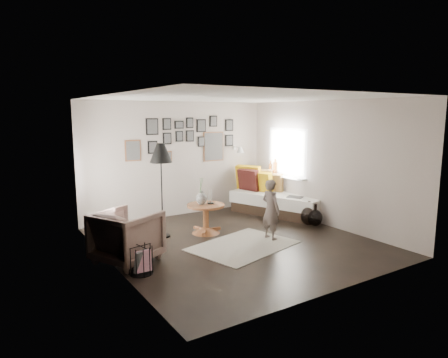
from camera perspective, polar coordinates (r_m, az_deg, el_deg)
ground at (r=7.40m, az=1.78°, el=-9.00°), size 4.80×4.80×0.00m
wall_back at (r=9.17m, az=-6.67°, el=2.83°), size 4.50×0.00×4.50m
wall_front at (r=5.32m, az=16.56°, el=-2.18°), size 4.50×0.00×4.50m
wall_left at (r=6.14m, az=-15.81°, el=-0.66°), size 0.00×4.80×4.80m
wall_right at (r=8.56m, az=14.37°, el=2.14°), size 0.00×4.80×4.80m
ceiling at (r=7.03m, az=1.88°, el=11.55°), size 4.80×4.80×0.00m
door_left at (r=7.32m, az=-18.34°, el=-1.19°), size 0.00×2.14×2.14m
window_right at (r=9.52m, az=8.09°, el=0.80°), size 0.15×1.32×1.30m
gallery_wall at (r=9.24m, az=-5.06°, el=5.66°), size 2.74×0.03×1.08m
wall_sconce at (r=9.70m, az=2.29°, el=4.20°), size 0.18×0.36×0.16m
rug at (r=7.20m, az=2.78°, el=-9.48°), size 2.06×1.67×0.01m
pedestal_table at (r=7.88m, az=-2.61°, el=-5.84°), size 0.74×0.74×0.58m
vase at (r=7.74m, az=-3.22°, el=-2.51°), size 0.21×0.21×0.53m
candles at (r=7.83m, az=-1.94°, el=-2.59°), size 0.13×0.13×0.27m
daybed at (r=9.48m, az=7.40°, el=-2.85°), size 1.63×2.37×1.08m
magazine_on_daybed at (r=8.96m, az=10.11°, el=-2.54°), size 0.38×0.41×0.02m
armchair at (r=6.54m, az=-13.69°, el=-7.96°), size 1.21×1.20×0.83m
armchair_cushion at (r=6.56m, az=-13.85°, el=-7.29°), size 0.50×0.51×0.17m
floor_lamp at (r=7.49m, az=-9.01°, el=3.19°), size 0.42×0.42×1.79m
magazine_basket at (r=6.08m, az=-11.78°, el=-11.26°), size 0.39×0.39×0.42m
demijohn_large at (r=8.62m, az=12.02°, el=-5.17°), size 0.34×0.34×0.51m
demijohn_small at (r=8.60m, az=12.91°, el=-5.41°), size 0.30×0.30×0.47m
child at (r=7.47m, az=6.69°, el=-4.35°), size 0.31×0.44×1.14m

